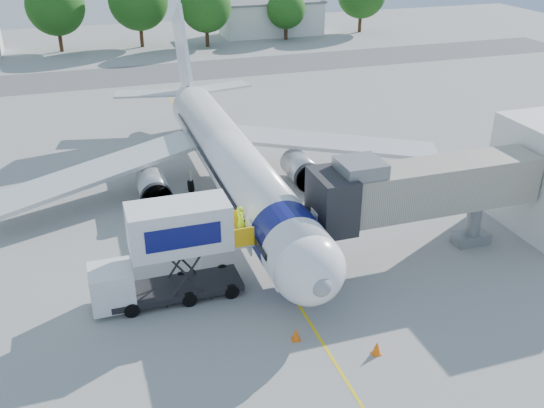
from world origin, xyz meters
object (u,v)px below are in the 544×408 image
object	(u,v)px
jet_bridge	(413,190)
ground_tug	(419,364)
catering_hiloader	(168,254)
aircraft	(230,160)

from	to	relation	value
jet_bridge	ground_tug	bearing A→B (deg)	-116.92
ground_tug	catering_hiloader	bearing A→B (deg)	119.08
aircraft	catering_hiloader	size ratio (longest dim) A/B	4.44
jet_bridge	catering_hiloader	size ratio (longest dim) A/B	1.64
jet_bridge	catering_hiloader	bearing A→B (deg)	-179.99
jet_bridge	ground_tug	xyz separation A→B (m)	(-4.87, -9.59, -3.60)
jet_bridge	ground_tug	world-z (taller)	jet_bridge
aircraft	jet_bridge	bearing A→B (deg)	-54.30
ground_tug	jet_bridge	bearing A→B (deg)	47.75
aircraft	jet_bridge	world-z (taller)	aircraft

